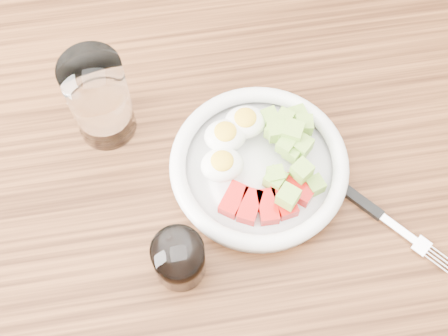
% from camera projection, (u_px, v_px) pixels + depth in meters
% --- Properties ---
extents(ground, '(4.00, 4.00, 0.00)m').
position_uv_depth(ground, '(229.00, 308.00, 1.53)').
color(ground, brown).
rests_on(ground, ground).
extents(dining_table, '(1.50, 0.90, 0.77)m').
position_uv_depth(dining_table, '(232.00, 210.00, 0.92)').
color(dining_table, brown).
rests_on(dining_table, ground).
extents(bowl, '(0.23, 0.23, 0.06)m').
position_uv_depth(bowl, '(259.00, 163.00, 0.82)').
color(bowl, white).
rests_on(bowl, dining_table).
extents(fork, '(0.14, 0.16, 0.01)m').
position_uv_depth(fork, '(368.00, 207.00, 0.81)').
color(fork, black).
rests_on(fork, dining_table).
extents(water_glass, '(0.08, 0.08, 0.14)m').
position_uv_depth(water_glass, '(99.00, 99.00, 0.80)').
color(water_glass, white).
rests_on(water_glass, dining_table).
extents(coffee_glass, '(0.06, 0.06, 0.07)m').
position_uv_depth(coffee_glass, '(179.00, 259.00, 0.75)').
color(coffee_glass, white).
rests_on(coffee_glass, dining_table).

